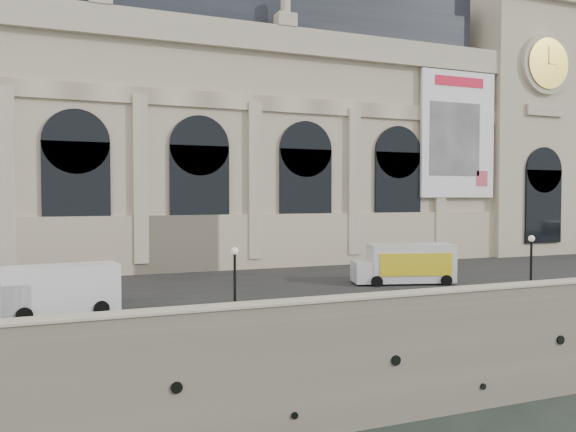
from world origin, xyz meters
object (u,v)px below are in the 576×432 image
(van_c, at_px, (66,290))
(lamp_left, at_px, (235,284))
(van_b, at_px, (53,291))
(box_truck, at_px, (405,264))
(lamp_right, at_px, (531,267))

(van_c, distance_m, lamp_left, 10.58)
(van_b, xyz_separation_m, lamp_left, (8.97, -4.77, 0.53))
(lamp_left, bearing_deg, box_truck, 25.49)
(van_c, height_order, box_truck, box_truck)
(box_truck, distance_m, lamp_left, 17.02)
(box_truck, xyz_separation_m, lamp_right, (4.35, -7.90, 0.51))
(lamp_right, bearing_deg, lamp_left, 178.32)
(van_c, distance_m, box_truck, 23.68)
(van_b, height_order, van_c, van_b)
(van_c, relative_size, box_truck, 0.69)
(lamp_left, height_order, lamp_right, lamp_right)
(van_b, height_order, box_truck, box_truck)
(van_c, distance_m, lamp_right, 28.92)
(van_c, bearing_deg, lamp_left, -38.07)
(van_b, distance_m, lamp_left, 10.18)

